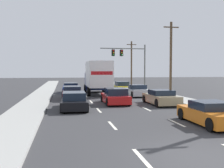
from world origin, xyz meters
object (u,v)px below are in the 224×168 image
car_silver (137,91)px  car_orange (211,114)px  utility_pole_mid (171,57)px  box_truck (97,76)px  car_tan (161,98)px  car_blue (71,88)px  car_red (115,97)px  traffic_signal_mast (127,56)px  car_black (74,101)px  utility_pole_far (131,63)px  car_yellow (122,87)px  car_maroon (72,93)px

car_silver → car_orange: size_ratio=0.99×
car_orange → utility_pole_mid: bearing=73.4°
box_truck → car_tan: (3.85, -9.96, -1.55)m
car_silver → car_orange: bearing=-91.5°
car_blue → box_truck: box_truck is taller
car_red → traffic_signal_mast: (5.18, 17.21, 4.25)m
car_black → traffic_signal_mast: traffic_signal_mast is taller
car_silver → utility_pole_far: utility_pole_far is taller
car_red → car_yellow: 13.06m
box_truck → car_blue: bearing=137.4°
car_maroon → car_black: 6.37m
car_red → utility_pole_far: 27.31m
car_maroon → car_yellow: 10.93m
box_truck → car_silver: bearing=-37.9°
car_red → car_orange: bearing=-70.7°
box_truck → car_yellow: 5.48m
utility_pole_mid → utility_pole_far: (0.19, 18.33, -0.09)m
car_red → car_orange: 9.48m
car_red → car_silver: car_red is taller
car_yellow → traffic_signal_mast: (1.77, 4.61, 4.25)m
car_orange → utility_pole_far: (5.07, 34.74, 3.64)m
car_black → car_silver: car_silver is taller
car_maroon → utility_pole_far: 24.91m
traffic_signal_mast → utility_pole_mid: utility_pole_mid is taller
box_truck → car_orange: bearing=-79.0°
car_black → car_blue: bearing=89.3°
box_truck → car_tan: 10.79m
car_yellow → car_tan: 13.70m
utility_pole_mid → car_red: bearing=-137.0°
traffic_signal_mast → car_blue: bearing=-146.4°
car_yellow → car_maroon: bearing=-128.3°
car_maroon → car_orange: car_maroon is taller
utility_pole_far → car_yellow: bearing=-110.0°
car_silver → utility_pole_mid: size_ratio=0.49×
car_red → utility_pole_mid: 11.56m
utility_pole_mid → traffic_signal_mast: bearing=106.2°
utility_pole_far → traffic_signal_mast: bearing=-109.4°
car_black → utility_pole_mid: size_ratio=0.56×
traffic_signal_mast → utility_pole_mid: size_ratio=0.84×
car_silver → car_orange: (-0.39, -14.82, -0.02)m
car_blue → car_orange: 21.51m
car_red → utility_pole_mid: bearing=43.0°
car_silver → car_red: bearing=-121.0°
car_black → car_orange: (6.58, -6.60, -0.03)m
car_blue → car_orange: size_ratio=1.08×
car_maroon → car_silver: size_ratio=1.07×
car_black → car_orange: size_ratio=1.12×
car_black → car_orange: car_black is taller
car_maroon → car_red: bearing=-50.2°
car_maroon → car_yellow: bearing=51.7°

